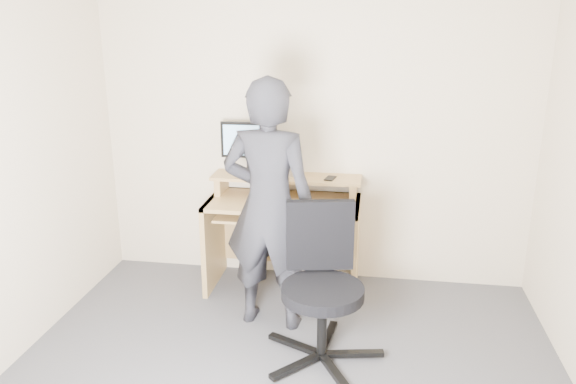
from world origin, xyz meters
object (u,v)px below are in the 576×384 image
(monitor, at_px, (249,143))
(person, at_px, (269,206))
(desk, at_px, (285,221))
(office_chair, at_px, (322,279))

(monitor, height_order, person, person)
(monitor, xyz_separation_m, person, (0.29, -0.70, -0.28))
(monitor, relative_size, person, 0.25)
(desk, relative_size, monitor, 2.65)
(desk, relative_size, office_chair, 1.21)
(desk, distance_m, monitor, 0.69)
(office_chair, bearing_deg, person, 127.49)
(office_chair, bearing_deg, desk, 101.00)
(person, bearing_deg, monitor, -62.02)
(office_chair, xyz_separation_m, person, (-0.41, 0.36, 0.35))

